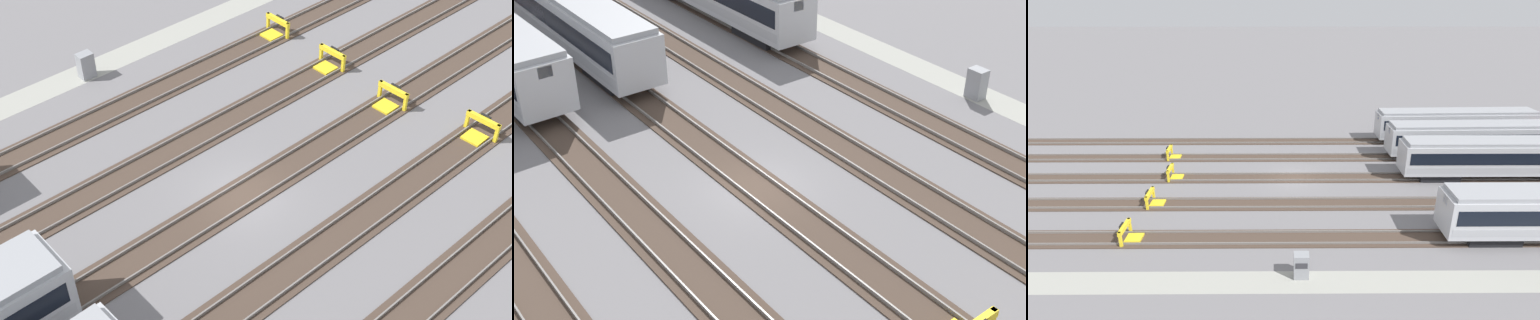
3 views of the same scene
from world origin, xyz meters
The scene contains 15 objects.
ground_plane centered at (0.00, 0.00, 0.00)m, with size 400.00×400.00×0.00m, color slate.
service_walkway centered at (0.00, -14.53, 0.00)m, with size 54.00×2.00×0.01m, color #9E9E93.
rail_track_nearest centered at (0.00, -10.02, 0.04)m, with size 90.00×2.23×0.21m.
rail_track_near_inner centered at (0.00, -5.01, 0.04)m, with size 90.00×2.23×0.21m.
rail_track_middle centered at (0.00, 0.00, 0.04)m, with size 90.00×2.24×0.21m.
rail_track_far_inner centered at (0.00, 5.01, 0.04)m, with size 90.00×2.23×0.21m.
rail_track_farthest centered at (0.00, 10.02, 0.04)m, with size 90.00×2.23×0.21m.
subway_car_front_row_left_inner centered at (18.78, 10.05, 2.04)m, with size 18.07×3.29×3.70m.
subway_car_back_row_leftmost centered at (18.78, 0.01, 2.04)m, with size 18.01×2.92×3.70m.
subway_car_back_row_centre centered at (18.78, 5.05, 2.04)m, with size 18.06×3.23×3.70m.
bumper_stop_nearest_track centered at (-11.60, -10.02, 0.51)m, with size 1.35×2.00×1.22m.
bumper_stop_near_inner_track centered at (-11.41, -5.01, 0.51)m, with size 1.35×2.00×1.22m.
bumper_stop_middle_track centered at (-11.07, 0.01, 0.51)m, with size 1.36×2.01×1.22m.
bumper_stop_far_inner_track centered at (-12.44, 5.02, 0.51)m, with size 1.37×2.01×1.22m.
electrical_cabinet centered at (0.05, -14.04, 0.80)m, with size 0.90×0.73×1.60m.
Camera 3 is at (-1.10, -33.47, 15.54)m, focal length 28.00 mm.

